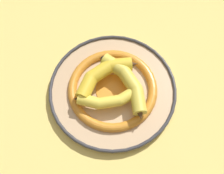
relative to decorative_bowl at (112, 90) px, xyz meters
name	(u,v)px	position (x,y,z in m)	size (l,w,h in m)	color
ground_plane	(113,94)	(0.01, 0.00, -0.01)	(2.80, 2.80, 0.00)	#E5CC6B
decorative_bowl	(112,90)	(0.00, 0.00, 0.00)	(0.35, 0.35, 0.03)	tan
banana_a	(104,74)	(-0.04, -0.01, 0.04)	(0.09, 0.19, 0.04)	gold
banana_b	(108,100)	(0.03, -0.03, 0.03)	(0.08, 0.18, 0.03)	yellow
banana_c	(128,83)	(0.01, 0.04, 0.04)	(0.21, 0.08, 0.04)	gold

